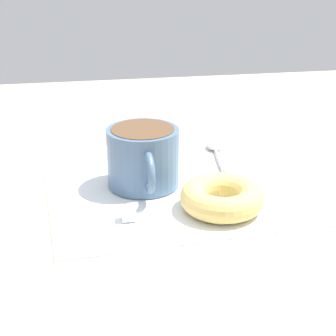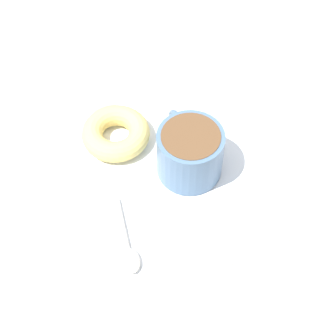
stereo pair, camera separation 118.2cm
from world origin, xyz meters
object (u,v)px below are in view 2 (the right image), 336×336
coffee_cup (190,151)px  donut (116,133)px  sugar_cube (185,114)px  spoon (129,251)px

coffee_cup → donut: (8.29, -8.54, -2.45)cm
donut → sugar_cube: (-11.27, -0.67, -0.76)cm
donut → sugar_cube: size_ratio=6.34×
coffee_cup → sugar_cube: bearing=-108.0°
coffee_cup → sugar_cube: size_ratio=7.73×
coffee_cup → spoon: (12.23, 9.98, -3.60)cm
donut → coffee_cup: bearing=134.1°
coffee_cup → spoon: 16.20cm
coffee_cup → donut: 12.15cm
coffee_cup → sugar_cube: 10.21cm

